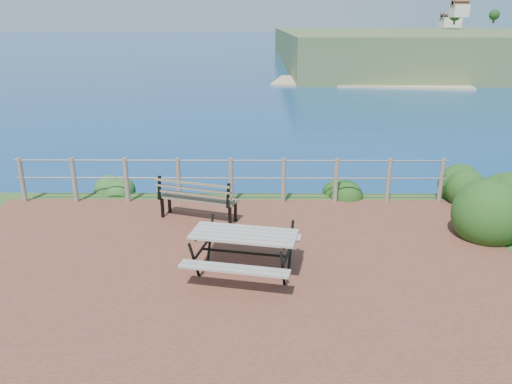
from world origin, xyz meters
TOP-DOWN VIEW (x-y plane):
  - ground at (0.00, 0.00)m, footprint 10.00×7.00m
  - ocean at (0.00, 200.00)m, footprint 1200.00×1200.00m
  - safety_railing at (0.00, 3.35)m, footprint 9.40×0.10m
  - picnic_table at (0.38, 0.04)m, footprint 1.74×1.40m
  - park_bench at (-0.60, 2.33)m, footprint 1.64×0.89m
  - shrub_right_front at (5.30, 1.89)m, footprint 1.55×1.55m
  - shrub_right_edge at (4.96, 3.51)m, footprint 1.11×1.11m
  - shrub_lip_west at (-2.71, 4.14)m, footprint 0.77×0.77m
  - shrub_lip_east at (2.51, 3.91)m, footprint 0.87×0.87m

SIDE VIEW (x-z plane):
  - ground at x=0.00m, z-range -0.06..0.06m
  - ocean at x=0.00m, z-range 0.00..0.00m
  - shrub_right_front at x=5.30m, z-range -1.10..1.10m
  - shrub_right_edge at x=4.96m, z-range -0.79..0.79m
  - shrub_lip_west at x=-2.71m, z-range -0.25..0.25m
  - shrub_lip_east at x=2.51m, z-range -0.33..0.33m
  - picnic_table at x=0.38m, z-range 0.10..0.79m
  - safety_railing at x=0.00m, z-range 0.07..1.07m
  - park_bench at x=-0.60m, z-range 0.14..1.05m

